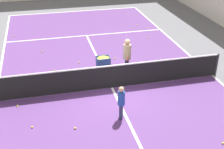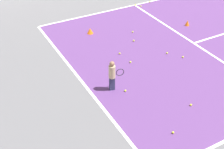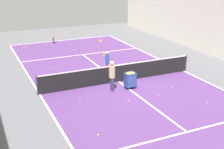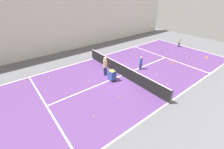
% 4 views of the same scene
% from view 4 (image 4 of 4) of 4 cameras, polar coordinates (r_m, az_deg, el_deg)
% --- Properties ---
extents(ground_plane, '(36.05, 36.05, 0.00)m').
position_cam_4_polar(ground_plane, '(13.28, 3.68, -0.35)').
color(ground_plane, '#5B5B60').
extents(court_playing_area, '(9.45, 23.69, 0.00)m').
position_cam_4_polar(court_playing_area, '(13.28, 3.68, -0.34)').
color(court_playing_area, '#563370').
rests_on(court_playing_area, ground).
extents(line_baseline_near, '(9.45, 0.10, 0.00)m').
position_cam_4_polar(line_baseline_near, '(22.38, 27.36, 9.07)').
color(line_baseline_near, white).
rests_on(line_baseline_near, ground).
extents(line_sideline_left, '(0.10, 23.69, 0.00)m').
position_cam_4_polar(line_sideline_left, '(10.87, 20.65, -10.08)').
color(line_sideline_left, white).
rests_on(line_sideline_left, ground).
extents(line_sideline_right, '(0.10, 23.69, 0.00)m').
position_cam_4_polar(line_sideline_right, '(16.70, -7.17, 6.01)').
color(line_sideline_right, white).
rests_on(line_sideline_right, ground).
extents(line_service_near, '(9.45, 0.10, 0.00)m').
position_cam_4_polar(line_service_near, '(17.89, 19.61, 6.12)').
color(line_service_near, white).
rests_on(line_service_near, ground).
extents(line_service_far, '(9.45, 0.10, 0.00)m').
position_cam_4_polar(line_service_far, '(10.83, -23.66, -10.97)').
color(line_service_far, white).
rests_on(line_service_far, ground).
extents(line_centre_service, '(0.10, 13.03, 0.00)m').
position_cam_4_polar(line_centre_service, '(13.28, 3.68, -0.33)').
color(line_centre_service, white).
rests_on(line_centre_service, ground).
extents(hall_enclosure_right, '(0.15, 32.35, 6.99)m').
position_cam_4_polar(hall_enclosure_right, '(19.39, -14.91, 19.38)').
color(hall_enclosure_right, silver).
rests_on(hall_enclosure_right, ground).
extents(tennis_net, '(9.75, 0.10, 1.07)m').
position_cam_4_polar(tennis_net, '(13.01, 3.75, 1.76)').
color(tennis_net, '#2D2D33').
rests_on(tennis_net, ground).
extents(player_near_baseline, '(0.27, 0.58, 1.14)m').
position_cam_4_polar(player_near_baseline, '(22.02, 24.31, 11.26)').
color(player_near_baseline, '#2D3351').
rests_on(player_near_baseline, ground).
extents(coach_at_net, '(0.44, 0.71, 1.72)m').
position_cam_4_polar(coach_at_net, '(12.88, -2.59, 3.64)').
color(coach_at_net, '#2D3351').
rests_on(coach_at_net, ground).
extents(child_midcourt, '(0.34, 0.34, 1.29)m').
position_cam_4_polar(child_midcourt, '(14.24, 10.96, 4.66)').
color(child_midcourt, '#2D3351').
rests_on(child_midcourt, ground).
extents(ball_cart, '(0.59, 0.46, 0.95)m').
position_cam_4_polar(ball_cart, '(12.21, -0.00, 0.41)').
color(ball_cart, '#2D478C').
rests_on(ball_cart, ground).
extents(training_cone_0, '(0.28, 0.28, 0.26)m').
position_cam_4_polar(training_cone_0, '(19.72, 32.48, 5.63)').
color(training_cone_0, orange).
rests_on(training_cone_0, ground).
extents(training_cone_1, '(0.20, 0.20, 0.27)m').
position_cam_4_polar(training_cone_1, '(16.48, 22.17, 4.15)').
color(training_cone_1, orange).
rests_on(training_cone_1, ground).
extents(tennis_ball_0, '(0.07, 0.07, 0.07)m').
position_cam_4_polar(tennis_ball_0, '(21.67, 17.10, 10.58)').
color(tennis_ball_0, yellow).
rests_on(tennis_ball_0, ground).
extents(tennis_ball_2, '(0.07, 0.07, 0.07)m').
position_cam_4_polar(tennis_ball_2, '(13.90, -22.97, -1.22)').
color(tennis_ball_2, yellow).
rests_on(tennis_ball_2, ground).
extents(tennis_ball_3, '(0.07, 0.07, 0.07)m').
position_cam_4_polar(tennis_ball_3, '(17.70, 8.69, 7.40)').
color(tennis_ball_3, yellow).
rests_on(tennis_ball_3, ground).
extents(tennis_ball_4, '(0.07, 0.07, 0.07)m').
position_cam_4_polar(tennis_ball_4, '(22.06, 22.84, 9.90)').
color(tennis_ball_4, yellow).
rests_on(tennis_ball_4, ground).
extents(tennis_ball_5, '(0.07, 0.07, 0.07)m').
position_cam_4_polar(tennis_ball_5, '(12.89, 20.52, -3.17)').
color(tennis_ball_5, yellow).
rests_on(tennis_ball_5, ground).
extents(tennis_ball_6, '(0.07, 0.07, 0.07)m').
position_cam_4_polar(tennis_ball_6, '(12.44, -8.67, -2.70)').
color(tennis_ball_6, yellow).
rests_on(tennis_ball_6, ground).
extents(tennis_ball_7, '(0.07, 0.07, 0.07)m').
position_cam_4_polar(tennis_ball_7, '(20.24, 26.55, 7.44)').
color(tennis_ball_7, yellow).
rests_on(tennis_ball_7, ground).
extents(tennis_ball_8, '(0.07, 0.07, 0.07)m').
position_cam_4_polar(tennis_ball_8, '(11.58, 18.62, -6.80)').
color(tennis_ball_8, yellow).
rests_on(tennis_ball_8, ground).
extents(tennis_ball_9, '(0.07, 0.07, 0.07)m').
position_cam_4_polar(tennis_ball_9, '(19.19, 21.85, 7.35)').
color(tennis_ball_9, yellow).
rests_on(tennis_ball_9, ground).
extents(tennis_ball_11, '(0.07, 0.07, 0.07)m').
position_cam_4_polar(tennis_ball_11, '(19.09, 26.68, 6.18)').
color(tennis_ball_11, yellow).
rests_on(tennis_ball_11, ground).
extents(tennis_ball_12, '(0.07, 0.07, 0.07)m').
position_cam_4_polar(tennis_ball_12, '(16.19, 33.13, 0.47)').
color(tennis_ball_12, yellow).
rests_on(tennis_ball_12, ground).
extents(tennis_ball_13, '(0.07, 0.07, 0.07)m').
position_cam_4_polar(tennis_ball_13, '(18.49, 28.03, 5.15)').
color(tennis_ball_13, yellow).
rests_on(tennis_ball_13, ground).
extents(tennis_ball_14, '(0.07, 0.07, 0.07)m').
position_cam_4_polar(tennis_ball_14, '(20.51, 24.66, 8.13)').
color(tennis_ball_14, yellow).
rests_on(tennis_ball_14, ground).
extents(tennis_ball_15, '(0.07, 0.07, 0.07)m').
position_cam_4_polar(tennis_ball_15, '(15.40, 31.84, -0.50)').
color(tennis_ball_15, yellow).
rests_on(tennis_ball_15, ground).
extents(tennis_ball_16, '(0.07, 0.07, 0.07)m').
position_cam_4_polar(tennis_ball_16, '(10.63, 2.84, -8.62)').
color(tennis_ball_16, yellow).
rests_on(tennis_ball_16, ground).
extents(tennis_ball_17, '(0.07, 0.07, 0.07)m').
position_cam_4_polar(tennis_ball_17, '(14.78, -29.56, -1.02)').
color(tennis_ball_17, yellow).
rests_on(tennis_ball_17, ground).
extents(tennis_ball_18, '(0.07, 0.07, 0.07)m').
position_cam_4_polar(tennis_ball_18, '(13.83, 16.59, -0.15)').
color(tennis_ball_18, yellow).
rests_on(tennis_ball_18, ground).
extents(tennis_ball_19, '(0.07, 0.07, 0.07)m').
position_cam_4_polar(tennis_ball_19, '(14.60, -9.01, 2.42)').
color(tennis_ball_19, yellow).
rests_on(tennis_ball_19, ground).
extents(tennis_ball_20, '(0.07, 0.07, 0.07)m').
position_cam_4_polar(tennis_ball_20, '(19.14, 19.90, 7.67)').
color(tennis_ball_20, yellow).
rests_on(tennis_ball_20, ground).
extents(tennis_ball_21, '(0.07, 0.07, 0.07)m').
position_cam_4_polar(tennis_ball_21, '(9.30, -6.91, -15.61)').
color(tennis_ball_21, yellow).
rests_on(tennis_ball_21, ground).
extents(tennis_ball_22, '(0.07, 0.07, 0.07)m').
position_cam_4_polar(tennis_ball_22, '(13.74, -32.53, -4.17)').
color(tennis_ball_22, yellow).
rests_on(tennis_ball_22, ground).
extents(tennis_ball_23, '(0.07, 0.07, 0.07)m').
position_cam_4_polar(tennis_ball_23, '(16.11, 32.03, 0.69)').
color(tennis_ball_23, yellow).
rests_on(tennis_ball_23, ground).
extents(tennis_ball_24, '(0.07, 0.07, 0.07)m').
position_cam_4_polar(tennis_ball_24, '(17.76, 7.52, 7.57)').
color(tennis_ball_24, yellow).
rests_on(tennis_ball_24, ground).
extents(tennis_ball_25, '(0.07, 0.07, 0.07)m').
position_cam_4_polar(tennis_ball_25, '(11.16, -3.70, -6.57)').
color(tennis_ball_25, yellow).
rests_on(tennis_ball_25, ground).
extents(tennis_ball_26, '(0.07, 0.07, 0.07)m').
position_cam_4_polar(tennis_ball_26, '(14.14, -29.97, -2.48)').
color(tennis_ball_26, yellow).
rests_on(tennis_ball_26, ground).
extents(tennis_ball_27, '(0.07, 0.07, 0.07)m').
position_cam_4_polar(tennis_ball_27, '(23.04, 17.60, 11.60)').
color(tennis_ball_27, yellow).
rests_on(tennis_ball_27, ground).
extents(tennis_ball_28, '(0.07, 0.07, 0.07)m').
position_cam_4_polar(tennis_ball_28, '(13.31, -29.88, -4.42)').
color(tennis_ball_28, yellow).
rests_on(tennis_ball_28, ground).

